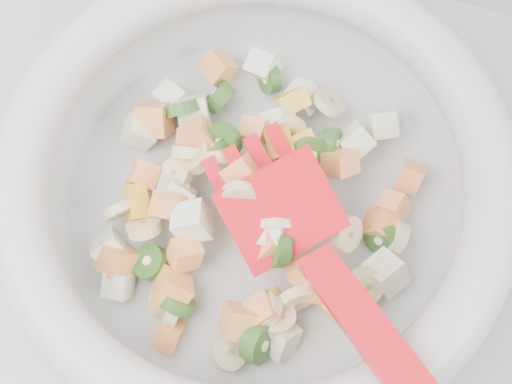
% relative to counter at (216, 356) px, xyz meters
% --- Properties ---
extents(counter, '(2.00, 0.60, 0.90)m').
position_rel_counter_xyz_m(counter, '(0.00, 0.00, 0.00)').
color(counter, '#A8A9AE').
rests_on(counter, ground).
extents(mixing_bowl, '(0.41, 0.37, 0.16)m').
position_rel_counter_xyz_m(mixing_bowl, '(0.04, 0.05, 0.50)').
color(mixing_bowl, '#BCBDBB').
rests_on(mixing_bowl, counter).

